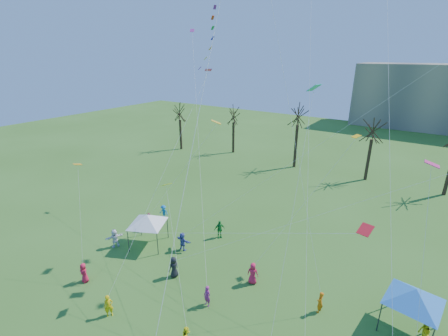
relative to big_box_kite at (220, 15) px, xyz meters
The scene contains 6 objects.
bare_tree_row 31.10m from the big_box_kite, 80.33° to the left, with size 67.55×8.64×10.75m.
big_box_kite is the anchor object (origin of this frame).
canopy_tent_white 18.61m from the big_box_kite, behind, with size 3.91×3.91×3.23m.
canopy_tent_blue 21.48m from the big_box_kite, ahead, with size 4.39×4.39×3.32m.
festival_crowd 18.70m from the big_box_kite, 99.35° to the right, with size 25.79×13.34×1.86m.
small_kites_aloft 7.36m from the big_box_kite, 39.36° to the left, with size 29.84×18.45×32.86m.
Camera 1 is at (9.77, -9.06, 17.23)m, focal length 25.00 mm.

